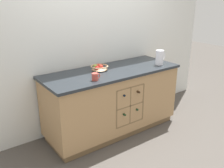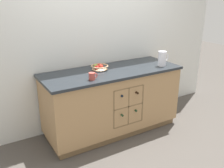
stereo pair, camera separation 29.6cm
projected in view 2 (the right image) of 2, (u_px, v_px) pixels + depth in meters
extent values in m
plane|color=#4C4742|center=(112.00, 129.00, 3.67)|extent=(14.00, 14.00, 0.00)
cube|color=silver|center=(97.00, 38.00, 3.57)|extent=(4.40, 0.06, 2.55)
cube|color=brown|center=(112.00, 126.00, 3.66)|extent=(1.82, 0.63, 0.09)
cube|color=tan|center=(112.00, 99.00, 3.51)|extent=(1.88, 0.69, 0.78)
cube|color=#23282D|center=(112.00, 71.00, 3.37)|extent=(1.92, 0.73, 0.03)
cube|color=brown|center=(124.00, 104.00, 3.33)|extent=(0.45, 0.01, 0.52)
cube|color=brown|center=(112.00, 109.00, 3.18)|extent=(0.02, 0.10, 0.52)
cube|color=brown|center=(140.00, 102.00, 3.40)|extent=(0.02, 0.10, 0.52)
cube|color=brown|center=(126.00, 123.00, 3.38)|extent=(0.45, 0.10, 0.02)
cube|color=brown|center=(127.00, 105.00, 3.29)|extent=(0.45, 0.10, 0.02)
cube|color=brown|center=(127.00, 87.00, 3.20)|extent=(0.45, 0.10, 0.02)
cube|color=brown|center=(127.00, 105.00, 3.29)|extent=(0.02, 0.10, 0.52)
cylinder|color=#19381E|center=(116.00, 111.00, 3.34)|extent=(0.07, 0.19, 0.07)
cylinder|color=#19381E|center=(121.00, 115.00, 3.23)|extent=(0.03, 0.08, 0.03)
cylinder|color=#19381E|center=(129.00, 106.00, 3.46)|extent=(0.08, 0.19, 0.08)
cylinder|color=#19381E|center=(135.00, 110.00, 3.35)|extent=(0.03, 0.08, 0.03)
cylinder|color=black|center=(115.00, 92.00, 3.27)|extent=(0.08, 0.20, 0.08)
cylinder|color=black|center=(121.00, 95.00, 3.16)|extent=(0.03, 0.08, 0.03)
cylinder|color=black|center=(130.00, 89.00, 3.36)|extent=(0.08, 0.20, 0.08)
cylinder|color=black|center=(136.00, 92.00, 3.25)|extent=(0.03, 0.09, 0.03)
cylinder|color=tan|center=(100.00, 69.00, 3.38)|extent=(0.11, 0.11, 0.01)
cone|color=tan|center=(100.00, 67.00, 3.37)|extent=(0.22, 0.22, 0.05)
torus|color=tan|center=(100.00, 66.00, 3.37)|extent=(0.24, 0.24, 0.02)
sphere|color=red|center=(100.00, 67.00, 3.36)|extent=(0.08, 0.08, 0.08)
sphere|color=red|center=(99.00, 66.00, 3.43)|extent=(0.06, 0.06, 0.06)
sphere|color=#7FA838|center=(96.00, 67.00, 3.38)|extent=(0.07, 0.07, 0.07)
sphere|color=red|center=(97.00, 68.00, 3.33)|extent=(0.07, 0.07, 0.07)
cylinder|color=white|center=(162.00, 59.00, 3.53)|extent=(0.11, 0.11, 0.21)
torus|color=white|center=(163.00, 52.00, 3.50)|extent=(0.12, 0.12, 0.01)
torus|color=white|center=(165.00, 57.00, 3.56)|extent=(0.12, 0.01, 0.12)
cylinder|color=#B7473D|center=(92.00, 76.00, 2.97)|extent=(0.08, 0.08, 0.09)
torus|color=#B7473D|center=(95.00, 76.00, 2.99)|extent=(0.07, 0.01, 0.07)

